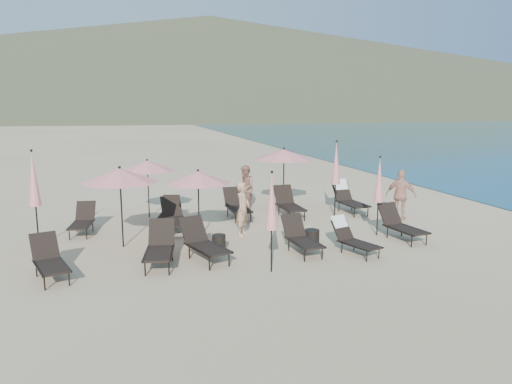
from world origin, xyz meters
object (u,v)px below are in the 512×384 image
object	(u,v)px
lounger_9	(237,205)
beachgoer_c	(401,195)
lounger_4	(352,237)
umbrella_closed_2	(34,180)
umbrella_closed_1	(336,164)
side_table_1	(312,237)
lounger_1	(160,246)
umbrella_open_3	(284,155)
umbrella_closed_3	(379,180)
umbrella_open_0	(120,175)
umbrella_closed_0	(272,202)
lounger_10	(289,203)
umbrella_open_2	(147,166)
lounger_5	(401,224)
beachgoer_a	(243,209)
lounger_7	(169,212)
lounger_3	(301,237)
lounger_6	(83,220)
side_table_0	(219,243)
lounger_0	(49,260)
lounger_11	(348,198)
umbrella_open_1	(198,177)
beachgoer_b	(245,187)
lounger_2	(203,242)
lounger_8	(175,216)

from	to	relation	value
lounger_9	beachgoer_c	distance (m)	5.75
lounger_4	umbrella_closed_2	bearing A→B (deg)	142.02
umbrella_closed_1	side_table_1	xyz separation A→B (m)	(-2.16, -2.97, -1.71)
lounger_1	lounger_4	bearing A→B (deg)	5.45
umbrella_open_3	umbrella_closed_3	distance (m)	4.76
umbrella_closed_2	umbrella_open_0	bearing A→B (deg)	-16.90
lounger_1	umbrella_open_3	bearing A→B (deg)	56.96
umbrella_closed_0	umbrella_closed_3	size ratio (longest dim) A/B	1.01
lounger_10	umbrella_open_2	distance (m)	5.19
lounger_5	beachgoer_a	xyz separation A→B (m)	(-4.42, 1.81, 0.37)
lounger_7	umbrella_closed_3	world-z (taller)	umbrella_closed_3
lounger_3	side_table_1	distance (m)	1.01
lounger_3	umbrella_closed_1	xyz separation A→B (m)	(2.80, 3.72, 1.47)
lounger_6	umbrella_closed_1	xyz separation A→B (m)	(8.61, -0.13, 1.48)
lounger_3	beachgoer_a	xyz separation A→B (m)	(-1.05, 2.19, 0.40)
umbrella_closed_3	side_table_0	world-z (taller)	umbrella_closed_3
lounger_0	lounger_11	world-z (taller)	lounger_11
lounger_5	side_table_0	world-z (taller)	lounger_5
beachgoer_c	lounger_5	bearing A→B (deg)	102.85
umbrella_open_3	beachgoer_a	world-z (taller)	umbrella_open_3
umbrella_closed_2	side_table_1	xyz separation A→B (m)	(7.61, -1.93, -1.74)
lounger_7	umbrella_closed_2	world-z (taller)	umbrella_closed_2
umbrella_closed_2	lounger_7	bearing A→B (deg)	21.87
umbrella_open_1	lounger_6	bearing A→B (deg)	153.07
beachgoer_b	umbrella_open_2	bearing A→B (deg)	-80.62
lounger_5	lounger_7	distance (m)	7.52
umbrella_closed_0	lounger_2	bearing A→B (deg)	135.08
lounger_7	lounger_9	size ratio (longest dim) A/B	0.96
lounger_6	lounger_8	distance (m)	2.86
lounger_8	umbrella_closed_2	world-z (taller)	umbrella_closed_2
lounger_5	side_table_0	xyz separation A→B (m)	(-5.51, 0.37, -0.23)
side_table_1	umbrella_open_3	bearing A→B (deg)	79.93
side_table_0	umbrella_open_0	bearing A→B (deg)	154.07
umbrella_open_2	side_table_1	distance (m)	6.58
lounger_1	beachgoer_b	bearing A→B (deg)	67.52
lounger_2	beachgoer_a	distance (m)	2.64
lounger_11	umbrella_open_3	world-z (taller)	umbrella_open_3
umbrella_open_1	umbrella_closed_1	size ratio (longest dim) A/B	0.78
umbrella_open_2	umbrella_closed_0	world-z (taller)	umbrella_closed_0
lounger_0	umbrella_closed_2	size ratio (longest dim) A/B	0.63
lounger_0	umbrella_closed_2	world-z (taller)	umbrella_closed_2
lounger_6	lounger_7	world-z (taller)	lounger_6
umbrella_open_2	lounger_5	bearing A→B (deg)	-36.13
umbrella_open_0	umbrella_closed_2	world-z (taller)	umbrella_closed_2
lounger_5	umbrella_open_0	xyz separation A→B (m)	(-8.03, 1.60, 1.60)
umbrella_open_2	umbrella_closed_1	world-z (taller)	umbrella_closed_1
lounger_4	umbrella_closed_2	distance (m)	8.98
beachgoer_c	umbrella_open_1	bearing A→B (deg)	48.62
lounger_5	umbrella_open_3	distance (m)	5.70
lounger_7	umbrella_open_1	size ratio (longest dim) A/B	0.78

